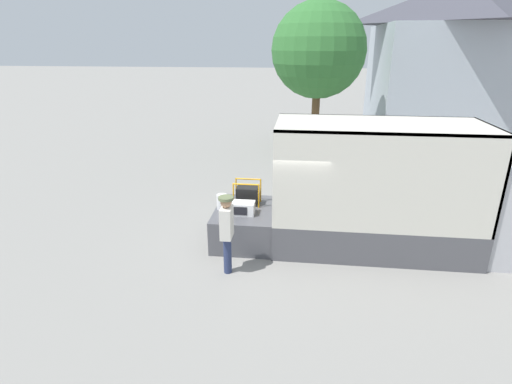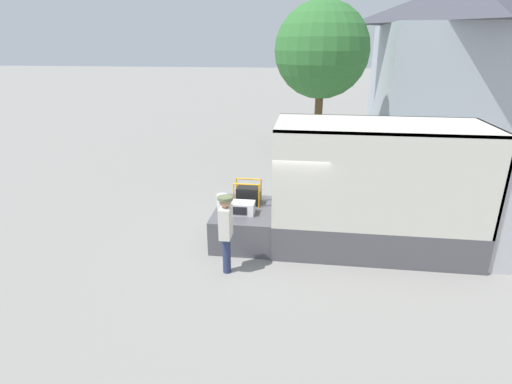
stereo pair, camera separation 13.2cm
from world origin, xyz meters
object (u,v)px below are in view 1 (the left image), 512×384
microwave (243,208)px  worker_person (227,227)px  orange_bucket (222,202)px  portable_generator (248,195)px  box_truck (441,214)px  street_tree (319,51)px

microwave → worker_person: bearing=-96.7°
orange_bucket → portable_generator: bearing=33.2°
portable_generator → orange_bucket: portable_generator is taller
box_truck → orange_bucket: bearing=-179.3°
box_truck → worker_person: box_truck is taller
box_truck → microwave: box_truck is taller
microwave → portable_generator: 0.67m
orange_bucket → box_truck: bearing=0.7°
box_truck → orange_bucket: size_ratio=18.08×
box_truck → portable_generator: bearing=176.0°
box_truck → portable_generator: box_truck is taller
microwave → street_tree: 10.56m
box_truck → worker_person: size_ratio=3.81×
portable_generator → worker_person: (-0.18, -2.02, 0.03)m
microwave → street_tree: size_ratio=0.08×
box_truck → street_tree: (-2.90, 9.43, 3.61)m
box_truck → orange_bucket: box_truck is taller
portable_generator → street_tree: street_tree is taller
orange_bucket → worker_person: size_ratio=0.21×
worker_person → orange_bucket: bearing=104.9°
orange_bucket → street_tree: street_tree is taller
portable_generator → orange_bucket: size_ratio=1.81×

